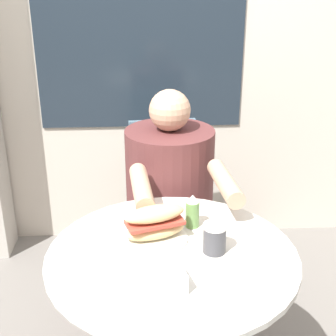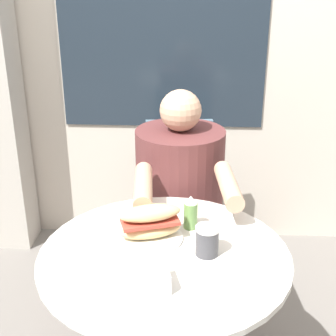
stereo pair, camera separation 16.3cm
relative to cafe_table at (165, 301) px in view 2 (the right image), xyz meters
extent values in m
cube|color=beige|center=(0.00, 1.43, 0.85)|extent=(8.00, 0.08, 2.80)
cylinder|color=beige|center=(0.00, 0.00, 0.18)|extent=(0.81, 0.81, 0.02)
cube|color=slate|center=(0.03, 0.87, -0.11)|extent=(0.41, 0.41, 0.02)
cube|color=slate|center=(0.02, 1.05, 0.11)|extent=(0.35, 0.06, 0.42)
cylinder|color=slate|center=(0.21, 0.72, -0.34)|extent=(0.03, 0.03, 0.43)
cylinder|color=slate|center=(-0.12, 0.69, -0.34)|extent=(0.03, 0.03, 0.43)
cylinder|color=slate|center=(0.18, 1.05, -0.34)|extent=(0.03, 0.03, 0.43)
cylinder|color=slate|center=(-0.15, 1.02, -0.34)|extent=(0.03, 0.03, 0.43)
cube|color=brown|center=(0.04, 0.58, -0.33)|extent=(0.42, 0.53, 0.45)
cylinder|color=brown|center=(0.03, 0.65, 0.15)|extent=(0.40, 0.40, 0.49)
sphere|color=tan|center=(0.03, 0.65, 0.48)|extent=(0.18, 0.18, 0.18)
cylinder|color=tan|center=(0.22, 0.31, 0.29)|extent=(0.10, 0.32, 0.07)
cylinder|color=tan|center=(-0.09, 0.28, 0.29)|extent=(0.10, 0.32, 0.07)
cylinder|color=white|center=(-0.05, 0.08, 0.20)|extent=(0.22, 0.22, 0.01)
ellipsoid|color=#DBB77A|center=(-0.05, 0.08, 0.23)|extent=(0.22, 0.14, 0.05)
cube|color=#B74233|center=(-0.05, 0.08, 0.26)|extent=(0.21, 0.14, 0.01)
ellipsoid|color=#DBB77A|center=(-0.05, 0.08, 0.29)|extent=(0.22, 0.14, 0.05)
cylinder|color=#424247|center=(0.14, 0.00, 0.24)|extent=(0.07, 0.07, 0.09)
cylinder|color=white|center=(0.14, 0.00, 0.29)|extent=(0.08, 0.08, 0.01)
cube|color=silver|center=(-0.02, -0.18, 0.22)|extent=(0.11, 0.11, 0.06)
cylinder|color=#66934C|center=(0.08, 0.17, 0.24)|extent=(0.05, 0.05, 0.10)
cone|color=white|center=(0.08, 0.17, 0.30)|extent=(0.04, 0.04, 0.03)
camera|label=1|loc=(-0.09, -1.28, 1.02)|focal=50.00mm
camera|label=2|loc=(0.08, -1.28, 1.02)|focal=50.00mm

